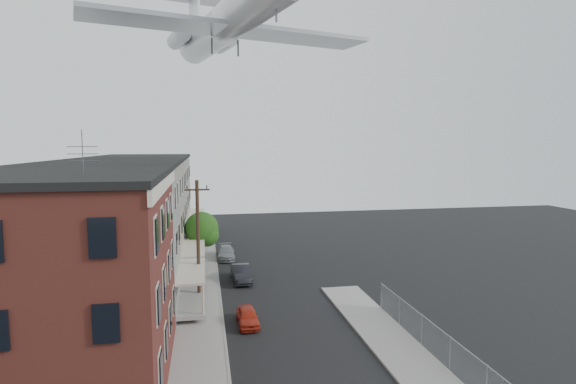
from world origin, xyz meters
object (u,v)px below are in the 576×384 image
car_far (226,252)px  airplane (226,23)px  street_tree (203,230)px  car_near (248,316)px  utility_pole (198,239)px  car_mid (241,273)px

car_far → airplane: size_ratio=0.17×
street_tree → car_near: bearing=-79.5°
airplane → street_tree: bearing=109.2°
airplane → utility_pole: bearing=-122.8°
car_mid → airplane: (-1.02, -0.53, 20.35)m
car_far → airplane: (-0.10, -8.50, 20.41)m
car_far → utility_pole: bearing=-100.5°
street_tree → car_mid: size_ratio=1.26×
utility_pole → airplane: airplane is taller
street_tree → utility_pole: bearing=-91.9°
airplane → car_near: bearing=-85.8°
utility_pole → car_mid: (3.48, 4.34, -4.00)m
car_far → airplane: 22.11m
street_tree → car_far: 4.31m
car_near → airplane: airplane is taller
car_mid → airplane: size_ratio=0.16×
utility_pole → street_tree: utility_pole is taller
utility_pole → car_mid: 6.85m
car_mid → airplane: airplane is taller
utility_pole → airplane: (2.45, 3.81, 16.36)m
utility_pole → car_near: (3.10, -5.02, -4.12)m
street_tree → car_mid: bearing=-60.6°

